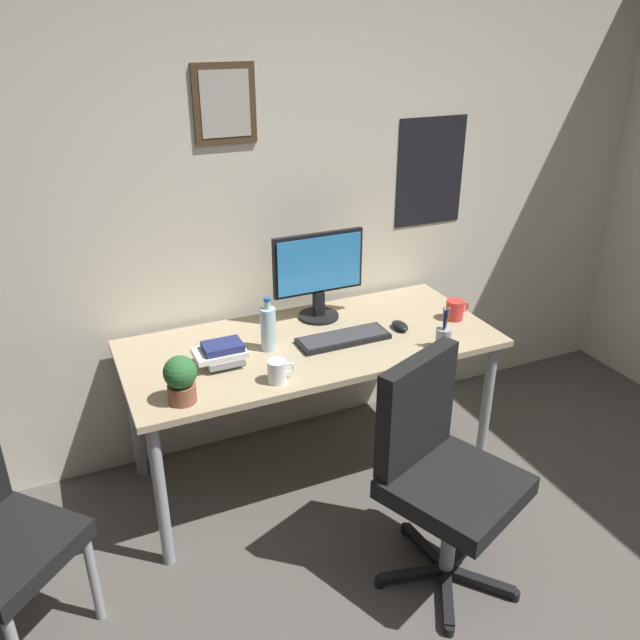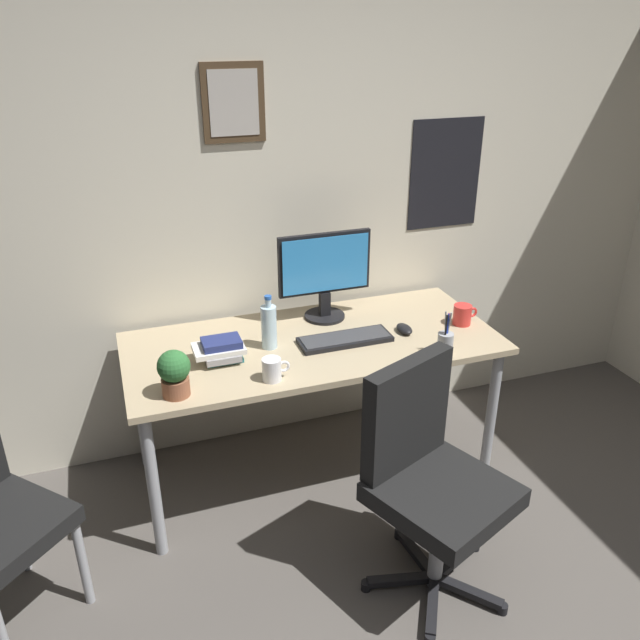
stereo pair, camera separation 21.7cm
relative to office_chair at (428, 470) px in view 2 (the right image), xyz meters
The scene contains 12 objects.
wall_back 1.47m from the office_chair, 94.61° to the left, with size 4.40×0.10×2.60m.
desk 0.82m from the office_chair, 103.89° to the left, with size 1.71×0.76×0.73m.
office_chair is the anchor object (origin of this frame).
monitor 1.11m from the office_chair, 93.34° to the left, with size 0.46×0.20×0.43m.
keyboard 0.76m from the office_chair, 94.61° to the left, with size 0.43×0.15×0.03m.
computer_mouse 0.80m from the office_chair, 71.68° to the left, with size 0.06×0.11×0.04m.
water_bottle 0.94m from the office_chair, 116.81° to the left, with size 0.07×0.07×0.25m.
coffee_mug_near 0.94m from the office_chair, 52.75° to the left, with size 0.13×0.09×0.10m.
coffee_mug_far 0.74m from the office_chair, 132.33° to the left, with size 0.12×0.08×0.10m.
potted_plant 1.05m from the office_chair, 148.64° to the left, with size 0.13×0.13×0.20m.
pen_cup 0.64m from the office_chair, 56.46° to the left, with size 0.07×0.07×0.20m.
book_stack_left 1.01m from the office_chair, 130.40° to the left, with size 0.22×0.16×0.10m.
Camera 2 is at (-0.93, -0.82, 2.09)m, focal length 36.10 mm.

